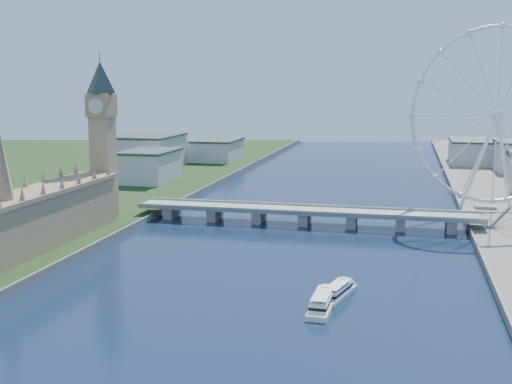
% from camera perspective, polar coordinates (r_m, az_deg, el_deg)
% --- Properties ---
extents(parliament_range, '(24.00, 200.00, 70.00)m').
position_cam_1_polar(parliament_range, '(336.19, -21.47, -3.14)').
color(parliament_range, tan).
rests_on(parliament_range, ground).
extents(big_ben, '(20.02, 20.02, 110.00)m').
position_cam_1_polar(big_ben, '(422.35, -13.54, 6.31)').
color(big_ben, tan).
rests_on(big_ben, ground).
extents(westminster_bridge, '(220.00, 22.00, 9.50)m').
position_cam_1_polar(westminster_bridge, '(411.87, 4.37, -1.94)').
color(westminster_bridge, gray).
rests_on(westminster_bridge, ground).
extents(london_eye, '(113.60, 39.12, 124.30)m').
position_cam_1_polar(london_eye, '(458.36, 20.66, 6.32)').
color(london_eye, silver).
rests_on(london_eye, ground).
extents(city_skyline, '(505.00, 280.00, 32.00)m').
position_cam_1_polar(city_skyline, '(663.31, 11.22, 3.18)').
color(city_skyline, beige).
rests_on(city_skyline, ground).
extents(tour_boat_near, '(9.57, 32.93, 7.24)m').
position_cam_1_polar(tour_boat_near, '(260.62, 5.89, -10.34)').
color(tour_boat_near, '#F3F4CC').
rests_on(tour_boat_near, ground).
extents(tour_boat_far, '(14.89, 30.76, 6.58)m').
position_cam_1_polar(tour_boat_far, '(274.70, 7.24, -9.31)').
color(tour_boat_far, white).
rests_on(tour_boat_far, ground).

